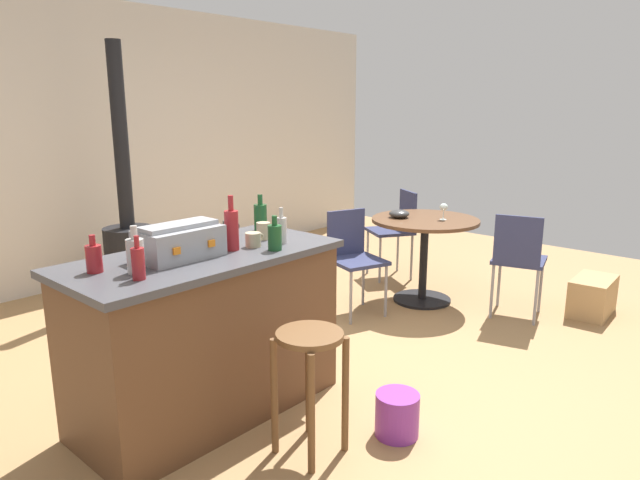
% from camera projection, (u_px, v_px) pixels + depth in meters
% --- Properties ---
extents(ground_plane, '(8.80, 8.80, 0.00)m').
position_uv_depth(ground_plane, '(330.00, 364.00, 3.85)').
color(ground_plane, '#A37A4C').
extents(back_wall, '(8.00, 0.10, 2.70)m').
position_uv_depth(back_wall, '(95.00, 144.00, 5.51)').
color(back_wall, beige).
rests_on(back_wall, ground_plane).
extents(kitchen_island, '(1.51, 0.72, 0.93)m').
position_uv_depth(kitchen_island, '(207.00, 334.00, 3.16)').
color(kitchen_island, brown).
rests_on(kitchen_island, ground_plane).
extents(wooden_stool, '(0.33, 0.33, 0.64)m').
position_uv_depth(wooden_stool, '(310.00, 365.00, 2.78)').
color(wooden_stool, brown).
rests_on(wooden_stool, ground_plane).
extents(dining_table, '(0.93, 0.93, 0.75)m').
position_uv_depth(dining_table, '(424.00, 239.00, 4.98)').
color(dining_table, black).
rests_on(dining_table, ground_plane).
extents(folding_chair_near, '(0.55, 0.55, 0.88)m').
position_uv_depth(folding_chair_near, '(396.00, 226.00, 5.72)').
color(folding_chair_near, navy).
rests_on(folding_chair_near, ground_plane).
extents(folding_chair_far, '(0.51, 0.51, 0.86)m').
position_uv_depth(folding_chair_far, '(353.00, 254.00, 4.73)').
color(folding_chair_far, navy).
rests_on(folding_chair_far, ground_plane).
extents(folding_chair_left, '(0.49, 0.49, 0.88)m').
position_uv_depth(folding_chair_left, '(518.00, 257.00, 4.58)').
color(folding_chair_left, navy).
rests_on(folding_chair_left, ground_plane).
extents(wood_stove, '(0.44, 0.45, 2.26)m').
position_uv_depth(wood_stove, '(129.00, 239.00, 5.12)').
color(wood_stove, black).
rests_on(wood_stove, ground_plane).
extents(toolbox, '(0.43, 0.26, 0.19)m').
position_uv_depth(toolbox, '(179.00, 242.00, 2.94)').
color(toolbox, gray).
rests_on(toolbox, kitchen_island).
extents(bottle_0, '(0.08, 0.08, 0.23)m').
position_uv_depth(bottle_0, '(260.00, 217.00, 3.61)').
color(bottle_0, '#194C23').
rests_on(bottle_0, kitchen_island).
extents(bottle_1, '(0.08, 0.08, 0.18)m').
position_uv_depth(bottle_1, '(94.00, 258.00, 2.70)').
color(bottle_1, maroon).
rests_on(bottle_1, kitchen_island).
extents(bottle_2, '(0.08, 0.08, 0.19)m').
position_uv_depth(bottle_2, '(275.00, 237.00, 3.11)').
color(bottle_2, '#194C23').
rests_on(bottle_2, kitchen_island).
extents(bottle_3, '(0.06, 0.06, 0.21)m').
position_uv_depth(bottle_3, '(138.00, 263.00, 2.58)').
color(bottle_3, maroon).
rests_on(bottle_3, kitchen_island).
extents(bottle_4, '(0.06, 0.06, 0.21)m').
position_uv_depth(bottle_4, '(281.00, 230.00, 3.27)').
color(bottle_4, '#B7B2AD').
rests_on(bottle_4, kitchen_island).
extents(bottle_5, '(0.08, 0.08, 0.23)m').
position_uv_depth(bottle_5, '(135.00, 255.00, 2.68)').
color(bottle_5, '#B7B2AD').
rests_on(bottle_5, kitchen_island).
extents(bottle_6, '(0.08, 0.08, 0.30)m').
position_uv_depth(bottle_6, '(232.00, 229.00, 3.10)').
color(bottle_6, maroon).
rests_on(bottle_6, kitchen_island).
extents(cup_0, '(0.12, 0.08, 0.10)m').
position_uv_depth(cup_0, '(264.00, 231.00, 3.38)').
color(cup_0, tan).
rests_on(cup_0, kitchen_island).
extents(cup_1, '(0.12, 0.09, 0.08)m').
position_uv_depth(cup_1, '(253.00, 240.00, 3.20)').
color(cup_1, tan).
rests_on(cup_1, kitchen_island).
extents(cup_2, '(0.12, 0.08, 0.10)m').
position_uv_depth(cup_2, '(230.00, 229.00, 3.43)').
color(cup_2, '#383838').
rests_on(cup_2, kitchen_island).
extents(cup_3, '(0.12, 0.08, 0.10)m').
position_uv_depth(cup_3, '(202.00, 235.00, 3.28)').
color(cup_3, white).
rests_on(cup_3, kitchen_island).
extents(wine_glass, '(0.07, 0.07, 0.14)m').
position_uv_depth(wine_glass, '(444.00, 208.00, 4.86)').
color(wine_glass, silver).
rests_on(wine_glass, dining_table).
extents(serving_bowl, '(0.18, 0.18, 0.07)m').
position_uv_depth(serving_bowl, '(399.00, 214.00, 4.97)').
color(serving_bowl, '#383838').
rests_on(serving_bowl, dining_table).
extents(cardboard_box, '(0.51, 0.32, 0.31)m').
position_uv_depth(cardboard_box, '(592.00, 296.00, 4.75)').
color(cardboard_box, tan).
rests_on(cardboard_box, ground_plane).
extents(plastic_bucket, '(0.23, 0.23, 0.24)m').
position_uv_depth(plastic_bucket, '(397.00, 415.00, 3.00)').
color(plastic_bucket, purple).
rests_on(plastic_bucket, ground_plane).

